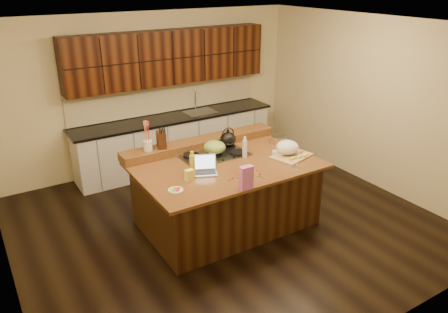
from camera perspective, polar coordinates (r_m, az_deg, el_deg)
room at (r=5.68m, az=0.27°, el=3.09°), size 5.52×5.02×2.72m
island at (r=6.03m, az=0.25°, el=-4.85°), size 2.40×1.60×0.92m
back_ledge at (r=6.37m, az=-3.07°, el=1.77°), size 2.40×0.30×0.12m
cooktop at (r=6.07m, az=-1.24°, el=0.22°), size 0.92×0.52×0.05m
back_counter at (r=7.79m, az=-6.57°, el=5.64°), size 3.70×0.66×2.40m
kettle at (r=6.27m, az=0.51°, el=2.29°), size 0.29×0.29×0.21m
green_bowl at (r=6.02m, az=-1.25°, el=1.23°), size 0.33×0.33×0.17m
laptop at (r=5.56m, az=-2.57°, el=-1.49°), size 0.39×0.35×0.22m
oil_bottle at (r=5.46m, az=-4.15°, el=-1.13°), size 0.08×0.08×0.27m
vinegar_bottle at (r=5.99m, az=2.72°, el=1.01°), size 0.08×0.08×0.25m
wooden_tray at (r=6.11m, az=8.42°, el=0.95°), size 0.62×0.52×0.22m
ramekin_a at (r=6.18m, az=6.77°, el=0.55°), size 0.11×0.11×0.04m
ramekin_b at (r=6.12m, az=7.49°, el=0.32°), size 0.13×0.13×0.04m
ramekin_c at (r=6.61m, az=7.80°, el=2.03°), size 0.13×0.13×0.04m
strainer_bowl at (r=6.59m, az=7.10°, el=2.21°), size 0.29×0.29×0.09m
kitchen_timer at (r=5.75m, az=9.35°, el=-1.19°), size 0.10×0.10×0.07m
pink_bag at (r=5.10m, az=2.92°, el=-2.79°), size 0.16×0.09×0.29m
candy_plate at (r=5.15m, az=-6.34°, el=-4.37°), size 0.23×0.23×0.01m
package_box at (r=5.35m, az=-4.55°, el=-2.44°), size 0.11×0.08×0.14m
utensil_crock at (r=6.01m, az=-9.93°, el=1.43°), size 0.14×0.14×0.14m
knife_block at (r=6.06m, az=-8.20°, el=2.18°), size 0.16×0.21×0.23m
gumdrop_0 at (r=5.50m, az=1.88°, el=-2.34°), size 0.02×0.02×0.02m
gumdrop_1 at (r=5.45m, az=4.97°, el=-2.68°), size 0.02×0.02×0.02m
gumdrop_2 at (r=5.61m, az=4.30°, el=-1.86°), size 0.02×0.02×0.02m
gumdrop_3 at (r=5.54m, az=3.60°, el=-2.20°), size 0.02×0.02×0.02m
gumdrop_4 at (r=5.46m, az=3.78°, el=-2.56°), size 0.02×0.02×0.02m
gumdrop_5 at (r=5.42m, az=3.70°, el=-2.80°), size 0.02×0.02×0.02m
gumdrop_6 at (r=5.33m, az=3.04°, el=-3.22°), size 0.02×0.02×0.02m
gumdrop_7 at (r=5.38m, az=3.56°, el=-3.00°), size 0.02×0.02×0.02m
gumdrop_8 at (r=5.40m, az=1.14°, el=-2.83°), size 0.02×0.02×0.02m
gumdrop_9 at (r=5.42m, az=1.77°, el=-2.73°), size 0.02×0.02×0.02m
gumdrop_10 at (r=5.53m, az=4.71°, el=-2.26°), size 0.02×0.02×0.02m
gumdrop_11 at (r=5.48m, az=4.55°, el=-2.53°), size 0.02×0.02×0.02m
gumdrop_12 at (r=5.35m, az=0.74°, el=-3.06°), size 0.02×0.02×0.02m
gumdrop_13 at (r=5.35m, az=0.59°, el=-3.07°), size 0.02×0.02×0.02m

